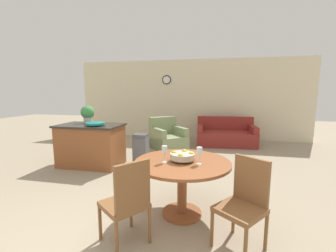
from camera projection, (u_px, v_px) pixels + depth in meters
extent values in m
cube|color=beige|center=(189.00, 99.00, 7.82)|extent=(8.00, 0.06, 2.70)
cylinder|color=black|center=(167.00, 80.00, 7.84)|extent=(0.31, 0.02, 0.31)
cylinder|color=white|center=(166.00, 80.00, 7.82)|extent=(0.25, 0.01, 0.25)
cylinder|color=brown|center=(182.00, 213.00, 2.97)|extent=(0.52, 0.52, 0.04)
cylinder|color=brown|center=(182.00, 188.00, 2.92)|extent=(0.12, 0.12, 0.65)
cylinder|color=brown|center=(182.00, 162.00, 2.87)|extent=(1.23, 1.23, 0.03)
cylinder|color=brown|center=(100.00, 223.00, 2.43)|extent=(0.04, 0.04, 0.40)
cylinder|color=brown|center=(131.00, 211.00, 2.67)|extent=(0.04, 0.04, 0.40)
cylinder|color=brown|center=(117.00, 241.00, 2.14)|extent=(0.04, 0.04, 0.40)
cylinder|color=brown|center=(150.00, 226.00, 2.38)|extent=(0.04, 0.04, 0.40)
cube|color=brown|center=(124.00, 205.00, 2.37)|extent=(0.59, 0.59, 0.05)
cube|color=brown|center=(133.00, 186.00, 2.19)|extent=(0.27, 0.33, 0.49)
cylinder|color=brown|center=(245.00, 248.00, 2.03)|extent=(0.04, 0.04, 0.40)
cylinder|color=brown|center=(212.00, 229.00, 2.33)|extent=(0.04, 0.04, 0.40)
cylinder|color=brown|center=(266.00, 232.00, 2.28)|extent=(0.04, 0.04, 0.40)
cylinder|color=brown|center=(233.00, 216.00, 2.57)|extent=(0.04, 0.04, 0.40)
cube|color=brown|center=(240.00, 210.00, 2.27)|extent=(0.59, 0.59, 0.05)
cube|color=brown|center=(251.00, 180.00, 2.35)|extent=(0.33, 0.27, 0.49)
cylinder|color=#B7B29E|center=(182.00, 160.00, 2.86)|extent=(0.12, 0.12, 0.03)
cylinder|color=#B7B29E|center=(182.00, 156.00, 2.85)|extent=(0.32, 0.32, 0.07)
sphere|color=gold|center=(191.00, 155.00, 2.84)|extent=(0.08, 0.08, 0.08)
sphere|color=gold|center=(184.00, 152.00, 2.96)|extent=(0.08, 0.08, 0.08)
sphere|color=gold|center=(174.00, 154.00, 2.89)|extent=(0.08, 0.08, 0.08)
sphere|color=gold|center=(181.00, 157.00, 2.74)|extent=(0.08, 0.08, 0.08)
cylinder|color=silver|center=(165.00, 162.00, 2.81)|extent=(0.06, 0.06, 0.01)
cylinder|color=silver|center=(165.00, 157.00, 2.80)|extent=(0.01, 0.01, 0.12)
cylinder|color=silver|center=(165.00, 149.00, 2.79)|extent=(0.07, 0.07, 0.09)
cylinder|color=silver|center=(199.00, 164.00, 2.74)|extent=(0.06, 0.06, 0.01)
cylinder|color=silver|center=(199.00, 159.00, 2.73)|extent=(0.01, 0.01, 0.12)
cylinder|color=silver|center=(199.00, 151.00, 2.72)|extent=(0.07, 0.07, 0.09)
cube|color=brown|center=(91.00, 146.00, 4.92)|extent=(1.30, 0.76, 0.87)
cube|color=#2D2823|center=(90.00, 125.00, 4.85)|extent=(1.36, 0.82, 0.04)
cylinder|color=teal|center=(96.00, 125.00, 4.69)|extent=(0.14, 0.14, 0.02)
cylinder|color=teal|center=(95.00, 123.00, 4.68)|extent=(0.39, 0.39, 0.04)
cylinder|color=beige|center=(88.00, 120.00, 5.06)|extent=(0.19, 0.19, 0.13)
sphere|color=#478E4C|center=(88.00, 112.00, 5.03)|extent=(0.30, 0.30, 0.30)
cube|color=#56565B|center=(141.00, 152.00, 4.91)|extent=(0.30, 0.26, 0.62)
cube|color=#49494E|center=(141.00, 136.00, 4.85)|extent=(0.29, 0.25, 0.08)
cube|color=maroon|center=(226.00, 138.00, 6.84)|extent=(1.79, 1.12, 0.42)
cube|color=maroon|center=(225.00, 123.00, 7.16)|extent=(1.74, 0.35, 0.41)
cube|color=maroon|center=(200.00, 135.00, 6.94)|extent=(0.23, 0.92, 0.61)
cube|color=maroon|center=(252.00, 136.00, 6.72)|extent=(0.23, 0.92, 0.61)
cube|color=gray|center=(169.00, 142.00, 6.33)|extent=(1.21, 1.23, 0.40)
cube|color=gray|center=(163.00, 125.00, 6.58)|extent=(0.75, 0.68, 0.49)
cube|color=gray|center=(158.00, 140.00, 6.16)|extent=(0.65, 0.74, 0.62)
cube|color=gray|center=(179.00, 137.00, 6.47)|extent=(0.65, 0.74, 0.62)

